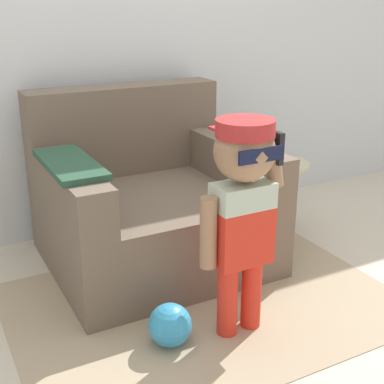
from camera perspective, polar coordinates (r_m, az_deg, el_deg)
The scene contains 7 objects.
ground_plane at distance 2.98m, azimuth -3.09°, elevation -7.40°, with size 10.00×10.00×0.00m, color beige.
wall_back at distance 3.25m, azimuth -8.63°, elevation 18.55°, with size 10.00×0.05×2.60m.
armchair at distance 2.91m, azimuth -4.62°, elevation -1.14°, with size 1.12×1.01×0.91m.
person_child at distance 2.15m, azimuth 5.40°, elevation -0.45°, with size 0.38×0.29×0.94m.
side_table at distance 3.22m, azimuth 9.22°, elevation -0.01°, with size 0.34×0.34×0.47m.
rug at distance 2.61m, azimuth 1.33°, elevation -11.66°, with size 1.78×1.29×0.01m.
toy_ball at distance 2.29m, azimuth -2.36°, elevation -13.99°, with size 0.18×0.18×0.18m.
Camera 1 is at (-1.10, -2.41, 1.37)m, focal length 50.00 mm.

